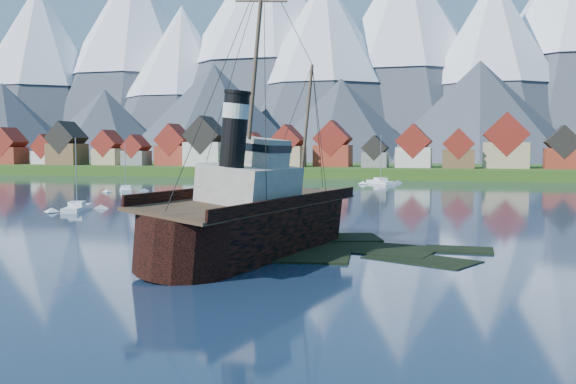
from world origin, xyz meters
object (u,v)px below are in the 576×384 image
(tugboat_wreck, at_px, (260,216))
(sailboat_a, at_px, (77,209))
(sailboat_c, at_px, (126,191))
(sailboat_e, at_px, (381,183))

(tugboat_wreck, bearing_deg, sailboat_a, 154.17)
(sailboat_c, bearing_deg, sailboat_e, 10.09)
(sailboat_a, relative_size, sailboat_c, 1.04)
(sailboat_e, bearing_deg, tugboat_wreck, -122.26)
(sailboat_e, bearing_deg, sailboat_c, -171.29)
(sailboat_a, relative_size, sailboat_e, 0.86)
(tugboat_wreck, height_order, sailboat_e, tugboat_wreck)
(sailboat_e, bearing_deg, sailboat_a, -146.69)
(tugboat_wreck, relative_size, sailboat_e, 2.42)
(sailboat_a, xyz_separation_m, sailboat_c, (-13.99, 38.09, -0.01))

